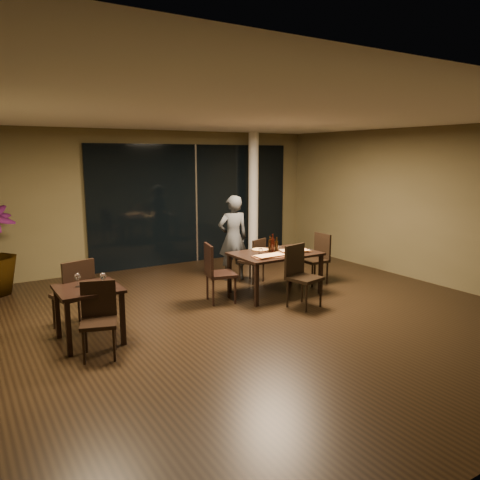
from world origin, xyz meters
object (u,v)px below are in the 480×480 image
at_px(chair_main_right, 317,256).
at_px(bottle_b, 277,245).
at_px(bottle_a, 273,243).
at_px(chair_main_left, 216,270).
at_px(bottle_c, 270,244).
at_px(main_table, 275,257).
at_px(chair_side_near, 99,315).
at_px(chair_main_far, 255,258).
at_px(diner, 233,238).
at_px(side_table, 88,297).
at_px(chair_main_near, 300,272).
at_px(chair_side_far, 75,291).

distance_m(chair_main_right, bottle_b, 1.12).
distance_m(bottle_a, bottle_b, 0.10).
distance_m(chair_main_left, bottle_c, 1.16).
xyz_separation_m(main_table, chair_side_near, (-3.40, -0.99, -0.16)).
bearing_deg(bottle_a, chair_main_far, 80.30).
distance_m(diner, bottle_c, 1.12).
xyz_separation_m(chair_side_near, diner, (3.25, 2.21, 0.33)).
xyz_separation_m(chair_main_far, bottle_c, (-0.13, -0.69, 0.41)).
bearing_deg(chair_main_far, side_table, 1.10).
relative_size(chair_main_far, bottle_b, 3.28).
bearing_deg(chair_main_left, diner, -28.93).
bearing_deg(bottle_b, chair_main_right, 5.43).
bearing_deg(chair_main_near, chair_main_right, 25.42).
bearing_deg(side_table, bottle_a, 8.93).
height_order(main_table, chair_side_far, chair_side_far).
bearing_deg(chair_main_right, bottle_a, -83.58).
xyz_separation_m(side_table, diner, (3.25, 1.72, 0.22)).
bearing_deg(chair_side_far, chair_side_near, 77.08).
relative_size(chair_main_far, chair_side_far, 0.85).
bearing_deg(main_table, bottle_a, 144.06).
bearing_deg(chair_main_right, chair_main_far, -121.98).
xyz_separation_m(side_table, chair_main_near, (3.34, -0.28, -0.06)).
height_order(side_table, chair_main_right, chair_main_right).
relative_size(chair_side_far, chair_side_near, 1.11).
xyz_separation_m(chair_main_left, chair_side_far, (-2.30, -0.08, 0.01)).
bearing_deg(bottle_b, side_table, -171.10).
relative_size(side_table, chair_side_near, 0.87).
bearing_deg(chair_main_near, main_table, 72.74).
height_order(chair_main_near, chair_side_far, chair_side_far).
bearing_deg(chair_main_far, bottle_c, 59.97).
bearing_deg(bottle_c, chair_side_near, -161.90).
bearing_deg(chair_main_far, chair_main_near, 65.12).
xyz_separation_m(chair_main_left, chair_main_right, (2.26, 0.04, -0.02)).
bearing_deg(bottle_b, diner, 99.73).
relative_size(side_table, chair_main_near, 0.79).
relative_size(bottle_a, bottle_c, 1.15).
bearing_deg(chair_main_far, diner, -79.78).
bearing_deg(chair_side_far, chair_main_far, 176.29).
bearing_deg(side_table, main_table, 8.37).
relative_size(main_table, side_table, 1.88).
distance_m(chair_main_near, chair_main_left, 1.41).
bearing_deg(chair_side_near, main_table, 34.33).
height_order(main_table, diner, diner).
xyz_separation_m(chair_main_far, bottle_b, (-0.04, -0.76, 0.40)).
height_order(bottle_a, bottle_c, bottle_a).
bearing_deg(chair_side_near, side_table, 108.25).
relative_size(main_table, chair_main_left, 1.49).
distance_m(chair_main_near, bottle_a, 0.88).
relative_size(chair_main_near, bottle_b, 3.81).
distance_m(main_table, chair_main_near, 0.79).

